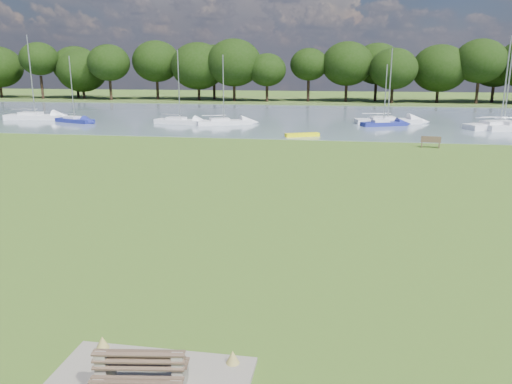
% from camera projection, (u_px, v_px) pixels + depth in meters
% --- Properties ---
extents(ground, '(220.00, 220.00, 0.00)m').
position_uv_depth(ground, '(256.00, 207.00, 23.39)').
color(ground, '#5C6F2C').
extents(river, '(220.00, 40.00, 0.10)m').
position_uv_depth(river, '(310.00, 118.00, 63.55)').
color(river, slate).
rests_on(river, ground).
extents(far_bank, '(220.00, 20.00, 0.40)m').
position_uv_depth(far_bank, '(320.00, 101.00, 92.23)').
color(far_bank, '#4C6626').
rests_on(far_bank, ground).
extents(bench_pair, '(1.96, 1.32, 0.98)m').
position_uv_depth(bench_pair, '(140.00, 375.00, 9.88)').
color(bench_pair, gray).
rests_on(bench_pair, concrete_pad).
extents(riverbank_bench, '(1.58, 0.68, 0.95)m').
position_uv_depth(riverbank_bench, '(431.00, 142.00, 40.17)').
color(riverbank_bench, brown).
rests_on(riverbank_bench, ground).
extents(kayak, '(3.23, 1.98, 0.32)m').
position_uv_depth(kayak, '(302.00, 135.00, 46.22)').
color(kayak, '#FDFC07').
rests_on(kayak, river).
extents(tree_line, '(124.55, 9.06, 10.97)m').
position_uv_depth(tree_line, '(266.00, 65.00, 88.29)').
color(tree_line, black).
rests_on(tree_line, far_bank).
extents(sailboat_0, '(7.80, 4.84, 9.29)m').
position_uv_depth(sailboat_0, '(500.00, 124.00, 51.65)').
color(sailboat_0, silver).
rests_on(sailboat_0, river).
extents(sailboat_1, '(5.37, 3.33, 7.45)m').
position_uv_depth(sailboat_1, '(74.00, 119.00, 57.66)').
color(sailboat_1, navy).
rests_on(sailboat_1, river).
extents(sailboat_2, '(5.13, 3.27, 6.53)m').
position_uv_depth(sailboat_2, '(383.00, 122.00, 54.30)').
color(sailboat_2, navy).
rests_on(sailboat_2, river).
extents(sailboat_3, '(6.15, 2.84, 8.06)m').
position_uv_depth(sailboat_3, '(179.00, 120.00, 56.55)').
color(sailboat_3, silver).
rests_on(sailboat_3, river).
extents(sailboat_4, '(6.19, 4.05, 7.53)m').
position_uv_depth(sailboat_4, '(223.00, 121.00, 55.47)').
color(sailboat_4, silver).
rests_on(sailboat_4, river).
extents(sailboat_5, '(7.48, 3.35, 8.24)m').
position_uv_depth(sailboat_5, '(387.00, 119.00, 56.56)').
color(sailboat_5, silver).
rests_on(sailboat_5, river).
extents(sailboat_7, '(7.35, 2.52, 9.91)m').
position_uv_depth(sailboat_7, '(35.00, 115.00, 60.92)').
color(sailboat_7, silver).
rests_on(sailboat_7, river).
extents(sailboat_9, '(7.01, 4.14, 10.58)m').
position_uv_depth(sailboat_9, '(503.00, 124.00, 51.70)').
color(sailboat_9, silver).
rests_on(sailboat_9, river).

